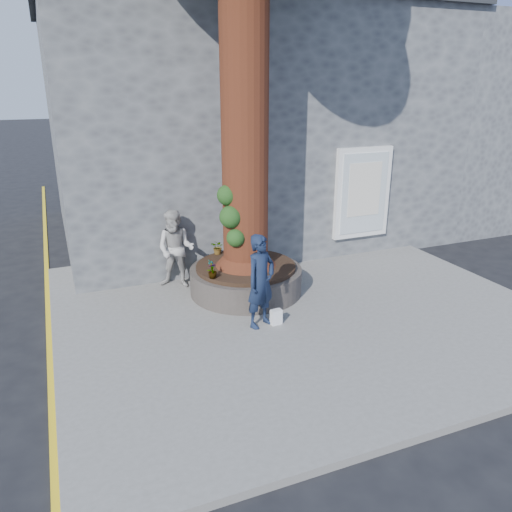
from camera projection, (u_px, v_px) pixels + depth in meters
name	position (u px, v px, depth m)	size (l,w,h in m)	color
ground	(245.00, 349.00, 8.42)	(120.00, 120.00, 0.00)	black
pavement	(298.00, 308.00, 9.81)	(9.00, 8.00, 0.12)	slate
yellow_line	(50.00, 356.00, 8.20)	(0.10, 30.00, 0.01)	yellow
stone_shop	(235.00, 122.00, 14.55)	(10.30, 8.30, 6.30)	#4E5053
neighbour_shop	(449.00, 120.00, 17.47)	(6.00, 8.00, 6.00)	#4E5053
planter	(246.00, 279.00, 10.31)	(2.30, 2.30, 0.60)	black
man	(261.00, 281.00, 8.72)	(0.62, 0.41, 1.70)	#131E36
woman	(176.00, 249.00, 10.42)	(0.81, 0.63, 1.67)	#B2AFAA
shopping_bag	(276.00, 317.00, 8.98)	(0.20, 0.12, 0.28)	white
plant_a	(211.00, 268.00, 9.53)	(0.18, 0.12, 0.35)	gray
plant_b	(231.00, 253.00, 10.39)	(0.19, 0.19, 0.35)	gray
plant_c	(213.00, 271.00, 9.47)	(0.17, 0.17, 0.30)	gray
plant_d	(218.00, 247.00, 10.79)	(0.28, 0.25, 0.32)	gray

